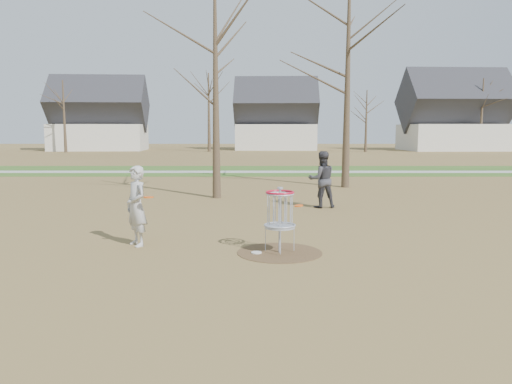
# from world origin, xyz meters

# --- Properties ---
(ground) EXTENTS (160.00, 160.00, 0.00)m
(ground) POSITION_xyz_m (0.00, 0.00, 0.00)
(ground) COLOR brown
(ground) RESTS_ON ground
(green_band) EXTENTS (160.00, 8.00, 0.01)m
(green_band) POSITION_xyz_m (0.00, 21.00, 0.01)
(green_band) COLOR #2D5119
(green_band) RESTS_ON ground
(footpath) EXTENTS (160.00, 1.50, 0.01)m
(footpath) POSITION_xyz_m (0.00, 20.00, 0.01)
(footpath) COLOR #9E9E99
(footpath) RESTS_ON green_band
(dirt_circle) EXTENTS (1.80, 1.80, 0.01)m
(dirt_circle) POSITION_xyz_m (0.00, 0.00, 0.01)
(dirt_circle) COLOR #47331E
(dirt_circle) RESTS_ON ground
(player_standing) EXTENTS (0.74, 0.78, 1.79)m
(player_standing) POSITION_xyz_m (-3.15, 0.65, 0.89)
(player_standing) COLOR #B1B1B1
(player_standing) RESTS_ON ground
(player_throwing) EXTENTS (1.01, 0.84, 1.87)m
(player_throwing) POSITION_xyz_m (1.67, 6.12, 0.94)
(player_throwing) COLOR #39383D
(player_throwing) RESTS_ON ground
(disc_grounded) EXTENTS (0.22, 0.22, 0.02)m
(disc_grounded) POSITION_xyz_m (-0.49, -0.07, 0.02)
(disc_grounded) COLOR silver
(disc_grounded) RESTS_ON dirt_circle
(discs_in_play) EXTENTS (3.58, 1.74, 0.45)m
(discs_in_play) POSITION_xyz_m (-1.05, 1.15, 0.91)
(discs_in_play) COLOR #F7540D
(discs_in_play) RESTS_ON ground
(disc_golf_basket) EXTENTS (0.64, 0.64, 1.35)m
(disc_golf_basket) POSITION_xyz_m (0.00, 0.00, 0.91)
(disc_golf_basket) COLOR #9EA3AD
(disc_golf_basket) RESTS_ON ground
(bare_trees) EXTENTS (52.62, 44.98, 9.00)m
(bare_trees) POSITION_xyz_m (1.78, 35.79, 5.35)
(bare_trees) COLOR #382B1E
(bare_trees) RESTS_ON ground
(houses_row) EXTENTS (56.51, 10.01, 7.26)m
(houses_row) POSITION_xyz_m (4.32, 52.56, 3.52)
(houses_row) COLOR silver
(houses_row) RESTS_ON ground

